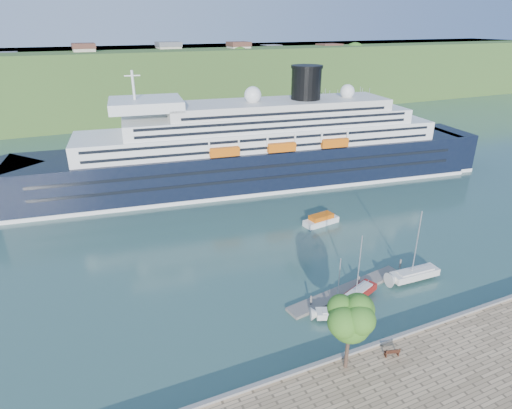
% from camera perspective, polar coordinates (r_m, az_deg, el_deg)
% --- Properties ---
extents(ground, '(400.00, 400.00, 0.00)m').
position_cam_1_polar(ground, '(52.34, 17.27, -17.54)').
color(ground, '#325952').
rests_on(ground, ground).
extents(far_hillside, '(400.00, 50.00, 24.00)m').
position_cam_1_polar(far_hillside, '(177.03, -14.89, 15.58)').
color(far_hillside, '#3A5C24').
rests_on(far_hillside, ground).
extents(quay_coping, '(220.00, 0.50, 0.30)m').
position_cam_1_polar(quay_coping, '(51.51, 17.57, -16.68)').
color(quay_coping, slate).
rests_on(quay_coping, promenade).
extents(cruise_ship, '(112.67, 30.76, 25.04)m').
position_cam_1_polar(cruise_ship, '(91.93, -0.42, 10.16)').
color(cruise_ship, black).
rests_on(cruise_ship, ground).
extents(park_bench, '(1.76, 1.06, 1.05)m').
position_cam_1_polar(park_bench, '(49.34, 17.65, -18.18)').
color(park_bench, '#411E12').
rests_on(park_bench, promenade).
extents(promenade_tree, '(5.54, 5.54, 9.17)m').
position_cam_1_polar(promenade_tree, '(44.35, 12.32, -16.08)').
color(promenade_tree, '#31661A').
rests_on(promenade_tree, promenade).
extents(floating_pontoon, '(18.86, 5.08, 0.42)m').
position_cam_1_polar(floating_pontoon, '(59.53, 12.04, -11.12)').
color(floating_pontoon, gray).
rests_on(floating_pontoon, ground).
extents(sailboat_white_near, '(6.46, 3.94, 8.09)m').
position_cam_1_polar(sailboat_white_near, '(52.37, 11.34, -11.24)').
color(sailboat_white_near, silver).
rests_on(sailboat_white_near, ground).
extents(sailboat_red, '(7.24, 4.35, 9.06)m').
position_cam_1_polar(sailboat_red, '(55.99, 13.78, -8.44)').
color(sailboat_red, maroon).
rests_on(sailboat_red, ground).
extents(sailboat_white_far, '(7.95, 2.48, 10.17)m').
position_cam_1_polar(sailboat_white_far, '(62.09, 20.91, -5.47)').
color(sailboat_white_far, silver).
rests_on(sailboat_white_far, ground).
extents(tender_launch, '(6.90, 3.20, 1.84)m').
position_cam_1_polar(tender_launch, '(76.87, 8.68, -1.96)').
color(tender_launch, '#D25A0C').
rests_on(tender_launch, ground).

